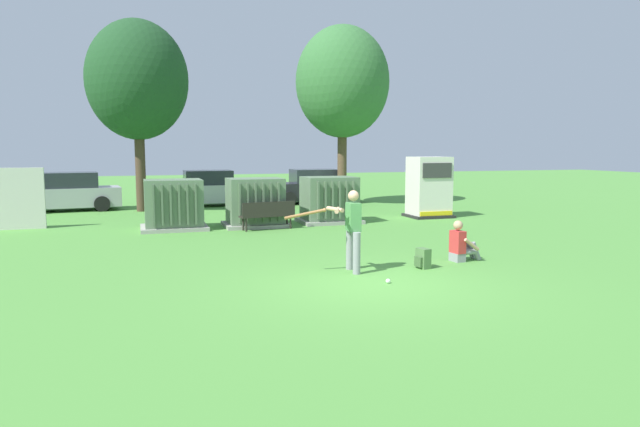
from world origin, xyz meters
name	(u,v)px	position (x,y,z in m)	size (l,w,h in m)	color
ground_plane	(374,284)	(0.00, 0.00, 0.00)	(96.00, 96.00, 0.00)	#51933D
transformer_west	(174,205)	(-3.24, 8.97, 0.79)	(2.10, 1.70, 1.62)	#9E9B93
transformer_mid_west	(255,203)	(-0.57, 8.93, 0.79)	(2.10, 1.70, 1.62)	#9E9B93
transformer_mid_east	(329,200)	(2.11, 9.08, 0.79)	(2.10, 1.70, 1.62)	#9E9B93
generator_enclosure	(429,187)	(6.26, 9.49, 1.14)	(1.60, 1.40, 2.30)	#262626
park_bench	(268,213)	(-0.35, 7.92, 0.54)	(1.84, 0.69, 0.92)	#2D2823
batter	(351,226)	(-0.05, 1.19, 0.98)	(1.61, 0.72, 1.74)	gray
sports_ball	(388,281)	(0.28, -0.02, 0.04)	(0.09, 0.09, 0.09)	white
seated_spectator	(461,245)	(2.83, 1.52, 0.38)	(0.75, 0.58, 0.96)	gray
backpack	(423,259)	(1.60, 1.06, 0.21)	(0.30, 0.35, 0.44)	#4C723F
tree_left	(137,81)	(-4.20, 14.96, 5.37)	(4.10, 4.10, 7.83)	#4C3828
tree_center_left	(342,82)	(4.77, 15.15, 5.62)	(4.29, 4.29, 8.20)	brown
parked_car_leftmost	(68,193)	(-7.13, 16.05, 0.75)	(4.37, 2.29, 1.62)	#B2B2B7
parked_car_left_of_center	(206,189)	(-1.38, 16.40, 0.75)	(4.22, 1.96, 1.62)	#B2B2B7
parked_car_right_of_center	(312,187)	(3.65, 16.31, 0.75)	(4.21, 1.93, 1.62)	black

